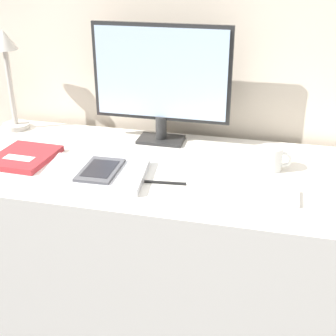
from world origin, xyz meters
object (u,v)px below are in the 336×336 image
coffee_mug (271,158)px  pen (165,183)px  monitor (161,79)px  ereader (100,170)px  desk_lamp (7,64)px  notebook (24,157)px  keyboard (247,193)px  laptop (95,173)px

coffee_mug → pen: (-0.32, -0.19, -0.04)m
monitor → ereader: bearing=-106.8°
ereader → desk_lamp: size_ratio=0.47×
notebook → keyboard: bearing=-5.7°
keyboard → coffee_mug: (0.06, 0.20, 0.03)m
coffee_mug → pen: bearing=-149.2°
desk_lamp → keyboard: bearing=-20.2°
notebook → coffee_mug: coffee_mug is taller
notebook → coffee_mug: (0.84, 0.12, 0.03)m
ereader → coffee_mug: (0.53, 0.20, 0.01)m
desk_lamp → pen: size_ratio=2.99×
notebook → pen: notebook is taller
monitor → ereader: 0.43m
keyboard → notebook: notebook is taller
keyboard → desk_lamp: bearing=159.8°
ereader → notebook: bearing=166.6°
coffee_mug → pen: coffee_mug is taller
notebook → pen: 0.53m
keyboard → pen: keyboard is taller
ereader → desk_lamp: desk_lamp is taller
coffee_mug → pen: 0.37m
coffee_mug → keyboard: bearing=-107.2°
pen → desk_lamp: bearing=154.3°
ereader → coffee_mug: coffee_mug is taller
laptop → pen: (0.23, 0.00, -0.01)m
keyboard → ereader: ereader is taller
coffee_mug → laptop: bearing=-160.6°
keyboard → pen: bearing=177.3°
laptop → keyboard: bearing=-0.9°
desk_lamp → notebook: (0.19, -0.28, -0.25)m
ereader → pen: ereader is taller
laptop → notebook: laptop is taller
laptop → pen: laptop is taller
coffee_mug → notebook: bearing=-171.7°
keyboard → coffee_mug: 0.21m
ereader → desk_lamp: bearing=145.0°
keyboard → pen: 0.26m
laptop → notebook: size_ratio=1.51×
pen → notebook: bearing=172.9°
keyboard → laptop: size_ratio=0.88×
laptop → ereader: size_ratio=1.88×
monitor → desk_lamp: 0.62m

